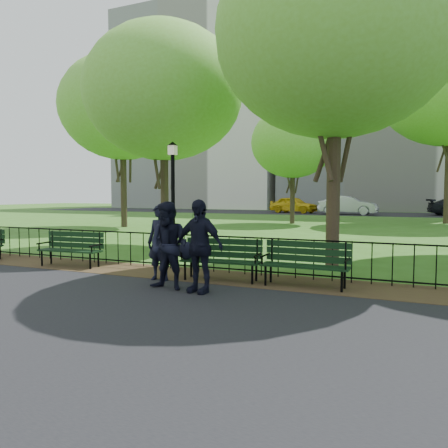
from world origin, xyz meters
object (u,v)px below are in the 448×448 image
at_px(person_left, 160,243).
at_px(sedan_silver, 348,205).
at_px(park_bench_main, 209,253).
at_px(tree_mid_w, 122,107).
at_px(tree_far_c, 293,142).
at_px(taxi, 293,205).
at_px(lamppost, 173,194).
at_px(park_bench_right_a, 306,259).
at_px(tree_near_w, 164,92).
at_px(tree_near_e, 336,34).
at_px(person_mid, 169,246).
at_px(person_right, 199,246).
at_px(park_bench_left_a, 72,245).

distance_m(person_left, sedan_silver, 32.00).
xyz_separation_m(park_bench_main, tree_mid_w, (-11.05, 11.90, 6.14)).
xyz_separation_m(tree_far_c, sedan_silver, (1.65, 13.06, -4.25)).
bearing_deg(person_left, taxi, 100.42).
bearing_deg(lamppost, sedan_silver, 87.42).
relative_size(park_bench_right_a, tree_near_w, 0.22).
relative_size(tree_near_e, person_left, 5.12).
xyz_separation_m(person_left, person_mid, (0.65, -0.72, 0.04)).
distance_m(tree_far_c, person_right, 20.36).
bearing_deg(person_mid, tree_mid_w, 132.21).
bearing_deg(person_mid, tree_far_c, 100.62).
xyz_separation_m(tree_near_w, sedan_silver, (2.84, 26.48, -4.62)).
bearing_deg(sedan_silver, tree_near_e, -170.95).
distance_m(park_bench_main, person_right, 1.24).
bearing_deg(park_bench_left_a, sedan_silver, 80.47).
distance_m(tree_near_w, sedan_silver, 27.03).
xyz_separation_m(tree_near_w, tree_far_c, (1.19, 13.41, -0.38)).
distance_m(lamppost, sedan_silver, 28.58).
bearing_deg(person_left, tree_far_c, 96.80).
bearing_deg(person_right, park_bench_right_a, 45.07).
bearing_deg(tree_near_w, person_right, -53.89).
height_order(park_bench_main, person_left, person_left).
bearing_deg(person_left, park_bench_main, 25.90).
bearing_deg(person_mid, park_bench_main, 78.12).
distance_m(park_bench_right_a, tree_mid_w, 18.66).
height_order(tree_mid_w, tree_far_c, tree_mid_w).
height_order(person_left, taxi, person_left).
bearing_deg(park_bench_main, tree_mid_w, 127.44).
bearing_deg(person_left, sedan_silver, 91.34).
bearing_deg(tree_far_c, taxi, 104.32).
distance_m(park_bench_left_a, tree_near_e, 8.55).
bearing_deg(tree_far_c, park_bench_main, -80.76).
distance_m(tree_far_c, person_left, 19.52).
relative_size(tree_mid_w, tree_far_c, 1.32).
bearing_deg(person_mid, tree_near_w, 124.74).
bearing_deg(park_bench_right_a, park_bench_main, -174.77).
distance_m(park_bench_main, tree_far_c, 19.26).
bearing_deg(tree_far_c, tree_near_w, -95.07).
distance_m(park_bench_main, lamppost, 4.21).
xyz_separation_m(park_bench_main, sedan_silver, (-1.36, 31.54, 0.25)).
distance_m(tree_near_w, person_right, 8.96).
bearing_deg(tree_near_e, taxi, 106.37).
relative_size(lamppost, taxi, 0.74).
distance_m(park_bench_left_a, park_bench_right_a, 6.13).
distance_m(person_mid, sedan_silver, 32.73).
xyz_separation_m(park_bench_main, tree_far_c, (-3.01, 18.48, 4.50)).
xyz_separation_m(park_bench_left_a, lamppost, (1.39, 2.79, 1.33)).
bearing_deg(person_right, tree_far_c, 107.43).
xyz_separation_m(park_bench_left_a, tree_near_w, (-0.16, 4.85, 4.92)).
bearing_deg(tree_near_w, person_left, -59.58).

